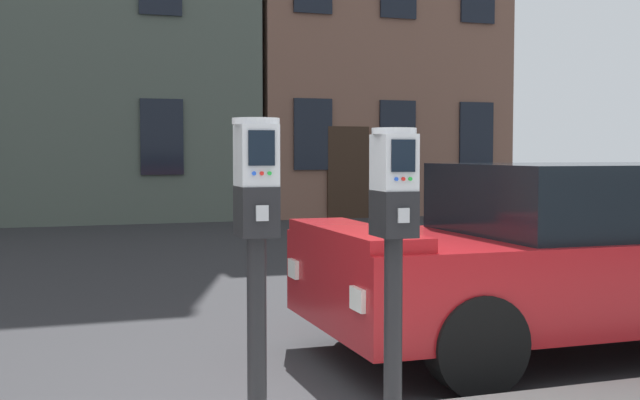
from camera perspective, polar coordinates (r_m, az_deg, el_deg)
name	(u,v)px	position (r m, az deg, el deg)	size (l,w,h in m)	color
parking_meter_near_kerb	(256,222)	(3.71, -4.50, -1.56)	(0.23, 0.26, 1.52)	black
parking_meter_twin_adjacent	(394,223)	(3.94, 5.20, -1.65)	(0.23, 0.26, 1.48)	black
parked_car_white_suv	(600,251)	(6.60, 19.07, -3.44)	(4.45, 1.91, 1.42)	maroon
townhouse_orange_brick	(344,15)	(22.52, 1.72, 12.88)	(6.24, 7.07, 10.45)	brown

